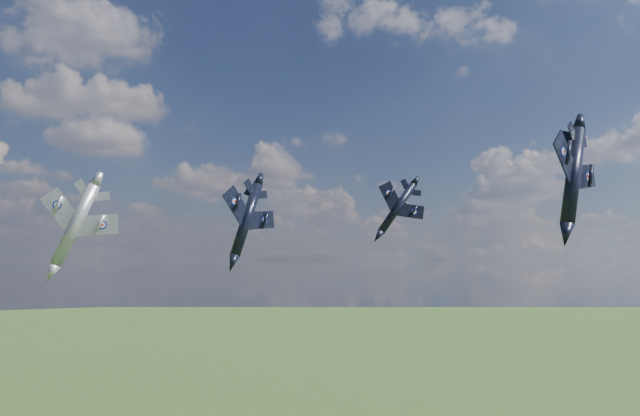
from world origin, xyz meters
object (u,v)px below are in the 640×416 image
jet_lead_navy (247,219)px  jet_right_navy (573,176)px  jet_high_navy (397,208)px  jet_left_silver (75,225)px

jet_lead_navy → jet_right_navy: bearing=-67.0°
jet_lead_navy → jet_high_navy: size_ratio=1.09×
jet_right_navy → jet_high_navy: size_ratio=1.24×
jet_right_navy → jet_left_silver: bearing=125.8°
jet_lead_navy → jet_left_silver: bearing=138.3°
jet_left_silver → jet_right_navy: bearing=-15.5°
jet_lead_navy → jet_right_navy: 40.60m
jet_right_navy → jet_left_silver: jet_right_navy is taller
jet_lead_navy → jet_left_silver: (-20.16, 8.44, -0.82)m
jet_right_navy → jet_high_navy: jet_right_navy is taller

